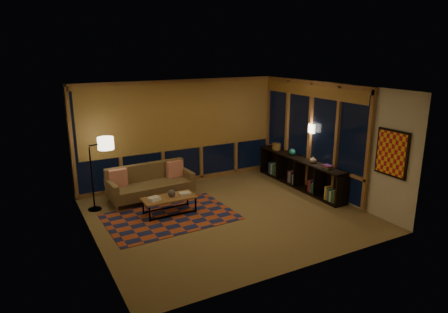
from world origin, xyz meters
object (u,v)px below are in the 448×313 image
sofa (151,183)px  floor_lamp (92,175)px  coffee_table (169,205)px  bookshelf (300,173)px

sofa → floor_lamp: floor_lamp is taller
floor_lamp → coffee_table: bearing=-46.3°
sofa → coffee_table: 1.03m
bookshelf → coffee_table: bearing=-179.3°
floor_lamp → bookshelf: (4.95, -0.96, -0.42)m
coffee_table → floor_lamp: (-1.39, 1.00, 0.61)m
bookshelf → floor_lamp: bearing=169.0°
floor_lamp → bookshelf: bearing=-21.5°
coffee_table → bookshelf: bearing=0.2°
coffee_table → floor_lamp: 1.82m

